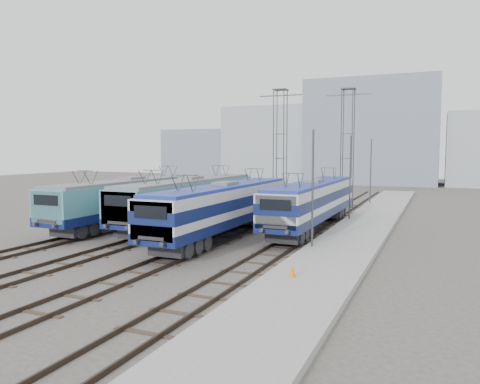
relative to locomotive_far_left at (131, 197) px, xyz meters
name	(u,v)px	position (x,y,z in m)	size (l,w,h in m)	color
ground	(166,246)	(6.75, -5.78, -2.18)	(160.00, 160.00, 0.00)	#514C47
platform	(357,234)	(16.95, 2.22, -2.03)	(4.00, 70.00, 0.30)	#9E9E99
locomotive_far_left	(131,197)	(0.00, 0.00, 0.00)	(2.77, 17.47, 3.29)	#101A50
locomotive_center_left	(190,198)	(4.50, 1.25, 0.03)	(2.81, 17.73, 3.34)	#101A50
locomotive_center_right	(224,205)	(9.00, -2.14, 0.04)	(2.75, 17.40, 3.27)	#101A50
locomotive_far_right	(313,200)	(13.50, 3.49, 0.02)	(2.71, 17.15, 3.22)	#101A50
catenary_tower_west	(280,142)	(6.75, 16.22, 4.46)	(4.50, 1.20, 12.00)	#3F4247
catenary_tower_east	(347,142)	(13.25, 18.22, 4.46)	(4.50, 1.20, 12.00)	#3F4247
mast_front	(313,191)	(15.35, -3.78, 1.32)	(0.12, 0.12, 7.00)	#3F4247
mast_mid	(350,179)	(15.35, 8.22, 1.32)	(0.12, 0.12, 7.00)	#3F4247
mast_rear	(371,173)	(15.35, 20.22, 1.32)	(0.12, 0.12, 7.00)	#3F4247
safety_cone	(292,270)	(16.22, -10.54, -1.60)	(0.30, 0.30, 0.57)	orange
building_west	(276,144)	(-7.25, 56.22, 4.82)	(18.00, 12.00, 14.00)	#A2ABB5
building_center	(373,133)	(10.75, 56.22, 6.82)	(22.00, 14.00, 18.00)	gray
building_far_west	(203,154)	(-23.25, 56.22, 2.82)	(14.00, 10.00, 10.00)	gray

